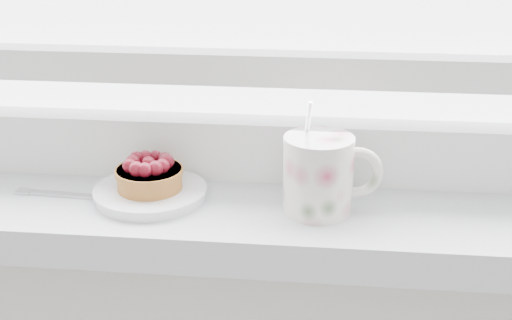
# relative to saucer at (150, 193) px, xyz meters

# --- Properties ---
(saucer) EXTENTS (0.12, 0.12, 0.01)m
(saucer) POSITION_rel_saucer_xyz_m (0.00, 0.00, 0.00)
(saucer) COLOR white
(saucer) RESTS_ON windowsill
(raspberry_tart) EXTENTS (0.07, 0.07, 0.04)m
(raspberry_tart) POSITION_rel_saucer_xyz_m (0.00, -0.00, 0.02)
(raspberry_tart) COLOR #945520
(raspberry_tart) RESTS_ON saucer
(floral_mug) EXTENTS (0.11, 0.08, 0.12)m
(floral_mug) POSITION_rel_saucer_xyz_m (0.19, -0.01, 0.04)
(floral_mug) COLOR silver
(floral_mug) RESTS_ON windowsill
(fork) EXTENTS (0.17, 0.03, 0.00)m
(fork) POSITION_rel_saucer_xyz_m (-0.07, -0.01, -0.00)
(fork) COLOR silver
(fork) RESTS_ON windowsill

